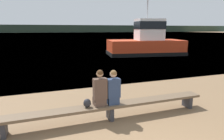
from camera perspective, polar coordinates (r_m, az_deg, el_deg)
water_surface at (r=128.52m, az=-19.47°, el=9.89°), size 240.00×240.00×0.00m
far_shoreline at (r=154.04m, az=-19.67°, el=11.05°), size 600.00×12.00×5.27m
bench_main at (r=5.90m, az=-0.58°, el=-10.53°), size 6.15×0.45×0.46m
person_left at (r=5.63m, az=-3.50°, el=-5.79°), size 0.37×0.37×1.05m
person_right at (r=5.75m, az=0.30°, el=-5.52°), size 0.37×0.37×1.01m
shopping_bag at (r=5.65m, az=-7.10°, el=-9.37°), size 0.21×0.18×0.25m
tugboat_red at (r=20.83m, az=9.72°, el=7.46°), size 8.10×4.77×6.57m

